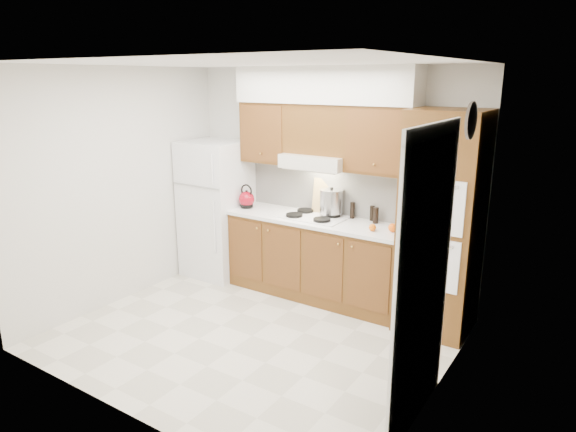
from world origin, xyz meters
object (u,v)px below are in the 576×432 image
object	(u,v)px
oven_cabinet	(441,224)
stock_pot	(331,202)
kettle	(247,199)
fridge	(217,209)

from	to	relation	value
oven_cabinet	stock_pot	xyz separation A→B (m)	(-1.32, 0.19, 0.01)
kettle	stock_pot	size ratio (longest dim) A/B	0.70
oven_cabinet	kettle	bearing A→B (deg)	-179.31
fridge	stock_pot	bearing A→B (deg)	8.30
stock_pot	oven_cabinet	bearing A→B (deg)	-8.10
oven_cabinet	stock_pot	world-z (taller)	oven_cabinet
stock_pot	fridge	bearing A→B (deg)	-171.70
kettle	stock_pot	xyz separation A→B (m)	(1.05, 0.22, 0.06)
oven_cabinet	stock_pot	bearing A→B (deg)	171.90
fridge	oven_cabinet	xyz separation A→B (m)	(2.85, 0.03, 0.24)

